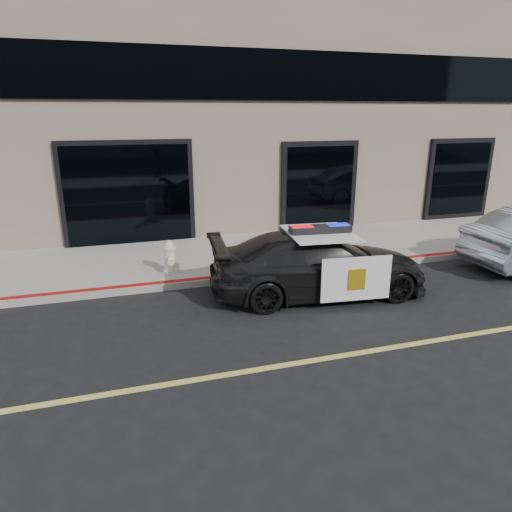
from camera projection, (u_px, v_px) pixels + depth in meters
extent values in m
plane|color=black|center=(228.00, 375.00, 6.46)|extent=(120.00, 120.00, 0.00)
cube|color=gray|center=(178.00, 260.00, 11.23)|extent=(60.00, 3.50, 0.15)
cube|color=#756856|center=(145.00, 30.00, 14.22)|extent=(60.00, 7.00, 12.00)
imported|color=black|center=(319.00, 264.00, 9.17)|extent=(2.65, 4.73, 1.27)
cube|color=white|center=(356.00, 279.00, 8.41)|extent=(1.35, 0.17, 0.85)
cube|color=white|center=(324.00, 251.00, 10.11)|extent=(1.35, 0.17, 0.85)
cube|color=white|center=(320.00, 233.00, 8.98)|extent=(1.41, 1.64, 0.02)
cube|color=gold|center=(357.00, 279.00, 8.38)|extent=(0.34, 0.04, 0.40)
cube|color=black|center=(320.00, 229.00, 8.95)|extent=(1.24, 0.44, 0.15)
cube|color=red|center=(302.00, 230.00, 8.88)|extent=(0.45, 0.32, 0.14)
cube|color=#0C19CC|center=(338.00, 228.00, 9.02)|extent=(0.45, 0.32, 0.14)
cylinder|color=silver|center=(171.00, 271.00, 10.13)|extent=(0.33, 0.33, 0.07)
cylinder|color=silver|center=(170.00, 259.00, 10.05)|extent=(0.24, 0.24, 0.46)
cylinder|color=silver|center=(169.00, 248.00, 9.97)|extent=(0.29, 0.29, 0.06)
sphere|color=silver|center=(169.00, 246.00, 9.95)|extent=(0.21, 0.21, 0.21)
cylinder|color=silver|center=(169.00, 242.00, 9.92)|extent=(0.06, 0.06, 0.06)
cylinder|color=silver|center=(169.00, 254.00, 10.17)|extent=(0.12, 0.11, 0.12)
cylinder|color=silver|center=(171.00, 258.00, 9.88)|extent=(0.12, 0.11, 0.12)
cylinder|color=silver|center=(171.00, 262.00, 9.88)|extent=(0.16, 0.13, 0.16)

